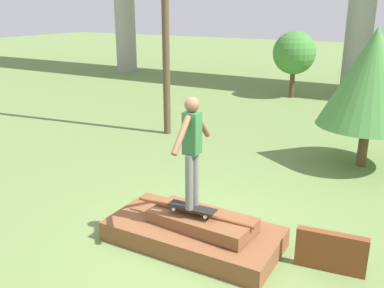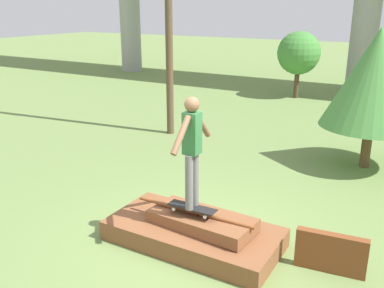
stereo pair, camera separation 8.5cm
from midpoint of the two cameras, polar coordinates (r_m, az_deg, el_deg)
name	(u,v)px [view 1 (the left image)]	position (r m, az deg, el deg)	size (l,w,h in m)	color
ground_plane	(193,243)	(6.84, -0.19, -13.01)	(80.00, 80.00, 0.00)	olive
scrap_pile	(195,232)	(6.73, 0.00, -11.59)	(2.66, 1.30, 0.56)	brown
scrap_plank_loose	(331,252)	(6.36, 17.64, -13.52)	(0.96, 0.24, 0.57)	brown
skateboard	(192,208)	(6.48, -0.38, -8.48)	(0.76, 0.23, 0.09)	black
skater	(192,145)	(6.10, -0.40, -0.18)	(0.22, 1.10, 1.67)	slate
tree_behind_left	(294,53)	(17.39, 13.33, 11.72)	(1.65, 1.65, 2.58)	#4C3823
tree_behind_right	(372,78)	(10.11, 22.65, 8.15)	(2.21, 2.21, 3.11)	brown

